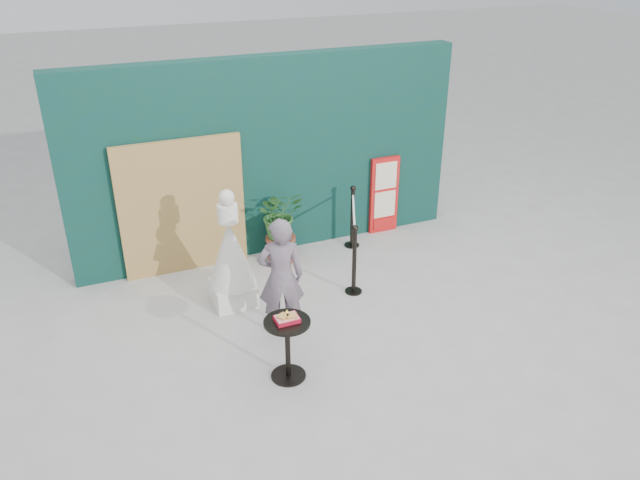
% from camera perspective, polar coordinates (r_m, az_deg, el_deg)
% --- Properties ---
extents(ground, '(60.00, 60.00, 0.00)m').
position_cam_1_polar(ground, '(7.59, 3.63, -10.54)').
color(ground, '#ADAAA5').
rests_on(ground, ground).
extents(back_wall, '(6.00, 0.30, 3.00)m').
position_cam_1_polar(back_wall, '(9.48, -4.68, 7.56)').
color(back_wall, '#0B3232').
rests_on(back_wall, ground).
extents(bamboo_fence, '(1.80, 0.08, 2.00)m').
position_cam_1_polar(bamboo_fence, '(9.15, -12.46, 2.94)').
color(bamboo_fence, tan).
rests_on(bamboo_fence, ground).
extents(woman, '(0.64, 0.50, 1.56)m').
position_cam_1_polar(woman, '(7.61, -3.60, -3.39)').
color(woman, slate).
rests_on(woman, ground).
extents(menu_board, '(0.50, 0.07, 1.30)m').
position_cam_1_polar(menu_board, '(10.33, 5.89, 4.11)').
color(menu_board, red).
rests_on(menu_board, ground).
extents(statue, '(0.64, 0.64, 1.65)m').
position_cam_1_polar(statue, '(8.31, -8.14, -1.70)').
color(statue, white).
rests_on(statue, ground).
extents(cafe_table, '(0.52, 0.52, 0.75)m').
position_cam_1_polar(cafe_table, '(6.98, -2.99, -9.13)').
color(cafe_table, black).
rests_on(cafe_table, ground).
extents(food_basket, '(0.26, 0.19, 0.11)m').
position_cam_1_polar(food_basket, '(6.82, -3.04, -7.15)').
color(food_basket, '#B7132A').
rests_on(food_basket, cafe_table).
extents(planter, '(0.68, 0.59, 1.16)m').
position_cam_1_polar(planter, '(9.33, -3.68, 1.79)').
color(planter, '#963F31').
rests_on(planter, ground).
extents(stanchion_barrier, '(0.84, 1.54, 1.03)m').
position_cam_1_polar(stanchion_barrier, '(9.20, 3.06, 0.21)').
color(stanchion_barrier, black).
rests_on(stanchion_barrier, ground).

